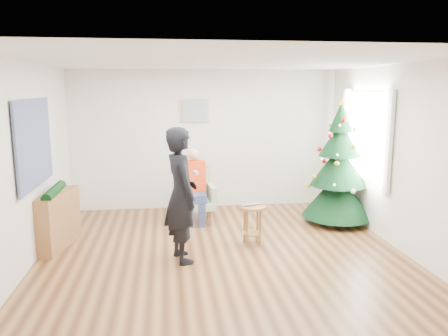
{
  "coord_description": "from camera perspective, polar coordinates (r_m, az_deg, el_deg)",
  "views": [
    {
      "loc": [
        -0.74,
        -5.68,
        2.26
      ],
      "look_at": [
        0.1,
        0.6,
        1.1
      ],
      "focal_mm": 35.0,
      "sensor_mm": 36.0,
      "label": 1
    }
  ],
  "objects": [
    {
      "name": "floor",
      "position": [
        6.16,
        -0.19,
        -11.16
      ],
      "size": [
        5.0,
        5.0,
        0.0
      ],
      "primitive_type": "plane",
      "color": "brown",
      "rests_on": "ground"
    },
    {
      "name": "ceiling",
      "position": [
        5.74,
        -0.2,
        13.76
      ],
      "size": [
        5.0,
        5.0,
        0.0
      ],
      "primitive_type": "plane",
      "rotation": [
        3.14,
        0.0,
        0.0
      ],
      "color": "white",
      "rests_on": "wall_back"
    },
    {
      "name": "wall_back",
      "position": [
        8.27,
        -2.44,
        3.71
      ],
      "size": [
        5.0,
        0.0,
        5.0
      ],
      "primitive_type": "plane",
      "rotation": [
        1.57,
        0.0,
        0.0
      ],
      "color": "silver",
      "rests_on": "floor"
    },
    {
      "name": "wall_front",
      "position": [
        3.41,
        5.28,
        -6.09
      ],
      "size": [
        5.0,
        0.0,
        5.0
      ],
      "primitive_type": "plane",
      "rotation": [
        -1.57,
        0.0,
        0.0
      ],
      "color": "silver",
      "rests_on": "floor"
    },
    {
      "name": "wall_left",
      "position": [
        6.02,
        -24.49,
        0.26
      ],
      "size": [
        0.0,
        5.0,
        5.0
      ],
      "primitive_type": "plane",
      "rotation": [
        1.57,
        0.0,
        1.57
      ],
      "color": "silver",
      "rests_on": "floor"
    },
    {
      "name": "wall_right",
      "position": [
        6.61,
        21.84,
        1.27
      ],
      "size": [
        0.0,
        5.0,
        5.0
      ],
      "primitive_type": "plane",
      "rotation": [
        1.57,
        0.0,
        -1.57
      ],
      "color": "silver",
      "rests_on": "floor"
    },
    {
      "name": "window_panel",
      "position": [
        7.45,
        17.99,
        4.02
      ],
      "size": [
        0.04,
        1.3,
        1.4
      ],
      "primitive_type": "cube",
      "color": "white",
      "rests_on": "wall_right"
    },
    {
      "name": "curtains",
      "position": [
        7.44,
        17.78,
        4.02
      ],
      "size": [
        0.05,
        1.75,
        1.5
      ],
      "color": "white",
      "rests_on": "wall_right"
    },
    {
      "name": "christmas_tree",
      "position": [
        7.54,
        14.76,
        0.04
      ],
      "size": [
        1.17,
        1.17,
        2.11
      ],
      "rotation": [
        0.0,
        0.0,
        -0.21
      ],
      "color": "#3F2816",
      "rests_on": "floor"
    },
    {
      "name": "stool",
      "position": [
        6.42,
        3.73,
        -7.42
      ],
      "size": [
        0.39,
        0.39,
        0.59
      ],
      "rotation": [
        0.0,
        0.0,
        0.01
      ],
      "color": "brown",
      "rests_on": "floor"
    },
    {
      "name": "laptop",
      "position": [
        6.34,
        3.76,
        -4.83
      ],
      "size": [
        0.38,
        0.31,
        0.03
      ],
      "primitive_type": "imported",
      "rotation": [
        0.0,
        0.0,
        0.36
      ],
      "color": "silver",
      "rests_on": "stool"
    },
    {
      "name": "armchair",
      "position": [
        7.51,
        -3.91,
        -4.4
      ],
      "size": [
        0.71,
        0.65,
        0.96
      ],
      "rotation": [
        0.0,
        0.0,
        0.06
      ],
      "color": "#93AA89",
      "rests_on": "floor"
    },
    {
      "name": "seated_person",
      "position": [
        7.4,
        -3.89,
        -2.33
      ],
      "size": [
        0.39,
        0.55,
        1.26
      ],
      "rotation": [
        0.0,
        0.0,
        0.06
      ],
      "color": "navy",
      "rests_on": "armchair"
    },
    {
      "name": "standing_man",
      "position": [
        5.73,
        -5.64,
        -3.52
      ],
      "size": [
        0.58,
        0.74,
        1.78
      ],
      "primitive_type": "imported",
      "rotation": [
        0.0,
        0.0,
        1.84
      ],
      "color": "black",
      "rests_on": "floor"
    },
    {
      "name": "game_controller",
      "position": [
        5.64,
        -3.75,
        -0.61
      ],
      "size": [
        0.07,
        0.13,
        0.04
      ],
      "primitive_type": "cube",
      "rotation": [
        0.0,
        0.0,
        0.27
      ],
      "color": "white",
      "rests_on": "standing_man"
    },
    {
      "name": "console",
      "position": [
        6.75,
        -21.06,
        -6.35
      ],
      "size": [
        0.5,
        1.04,
        0.8
      ],
      "primitive_type": "cube",
      "rotation": [
        0.0,
        0.0,
        -0.21
      ],
      "color": "brown",
      "rests_on": "floor"
    },
    {
      "name": "garland",
      "position": [
        6.64,
        -21.3,
        -2.87
      ],
      "size": [
        0.14,
        0.9,
        0.14
      ],
      "primitive_type": "cylinder",
      "rotation": [
        1.57,
        0.0,
        0.0
      ],
      "color": "black",
      "rests_on": "console"
    },
    {
      "name": "tapestry",
      "position": [
        6.26,
        -23.53,
        3.0
      ],
      "size": [
        0.03,
        1.5,
        1.15
      ],
      "primitive_type": "cube",
      "color": "black",
      "rests_on": "wall_left"
    },
    {
      "name": "framed_picture",
      "position": [
        8.17,
        -3.85,
        7.48
      ],
      "size": [
        0.52,
        0.05,
        0.42
      ],
      "color": "tan",
      "rests_on": "wall_back"
    }
  ]
}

